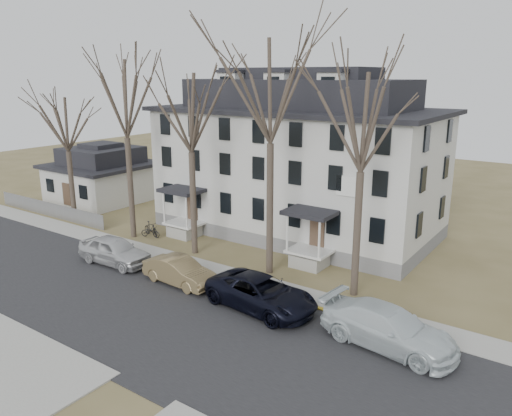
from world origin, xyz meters
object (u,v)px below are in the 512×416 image
Objects in this scene: tree_mid_right at (363,116)px; car_navy at (261,294)px; tree_bungalow at (65,121)px; tree_center at (271,84)px; car_tan at (179,272)px; tree_mid_left at (190,107)px; bicycle_right at (151,229)px; boarding_house at (297,161)px; bicycle_left at (150,232)px; car_silver at (115,251)px; small_house at (103,176)px; car_white at (388,328)px; tree_far_left at (124,93)px.

car_navy is (-3.14, -4.33, -8.76)m from tree_mid_right.
tree_center is at bearing 0.00° from tree_bungalow.
tree_center is at bearing -33.18° from car_tan.
car_tan is (-3.21, -4.42, -10.32)m from tree_center.
tree_mid_left is 10.41m from bicycle_right.
boarding_house is 3.45× the size of car_navy.
car_navy is at bearing -125.97° from tree_mid_right.
bicycle_left is (8.21, 0.54, -7.72)m from tree_bungalow.
car_silver is at bearing -152.97° from tree_center.
tree_mid_right is at bearing -74.71° from car_silver.
boarding_house is 12.51m from tree_mid_right.
car_navy is at bearing -22.55° from small_house.
bicycle_right is (7.97, 0.82, -7.59)m from tree_bungalow.
boarding_house is 13.39m from car_tan.
car_white is 4.01× the size of bicycle_left.
small_house is 5.73× the size of bicycle_left.
boarding_house is 4.50× the size of car_tan.
small_house is (-20.00, -1.96, -3.13)m from boarding_house.
tree_center is 5.70m from tree_mid_right.
car_tan is 3.04× the size of bicycle_left.
boarding_house reaches higher than bicycle_right.
tree_mid_right is 2.11× the size of car_navy.
tree_mid_right is (11.50, 0.00, 0.00)m from tree_mid_left.
tree_center reaches higher than tree_mid_left.
tree_mid_left is at bearing -110.20° from boarding_house.
boarding_house is at bearing -35.37° from bicycle_right.
tree_mid_right is 2.50× the size of car_silver.
tree_mid_left is 11.50m from tree_mid_right.
tree_far_left reaches higher than car_navy.
small_house is 0.68× the size of tree_mid_left.
tree_far_left reaches higher than bicycle_right.
tree_mid_right is at bearing 0.00° from tree_bungalow.
bicycle_left is 0.39m from bicycle_right.
tree_bungalow is at bearing 77.18° from car_tan.
tree_center reaches higher than bicycle_left.
boarding_house is at bearing 136.19° from tree_mid_right.
car_tan is at bearing 97.43° from car_navy.
tree_mid_left is 1.00× the size of tree_mid_right.
tree_center reaches higher than car_tan.
car_tan is (2.79, -4.42, -8.84)m from tree_mid_left.
small_house is at bearing 159.97° from tree_mid_left.
car_silver is 5.50m from car_tan.
tree_bungalow is at bearing 180.00° from tree_mid_right.
small_house is 22.51m from car_tan.
bicycle_left is (-19.74, 4.71, -0.49)m from car_white.
car_tan is at bearing -111.59° from bicycle_right.
car_navy is at bearing -86.34° from car_tan.
tree_mid_left reaches higher than tree_bungalow.
small_house reaches higher than car_silver.
tree_far_left is 1.27× the size of tree_bungalow.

